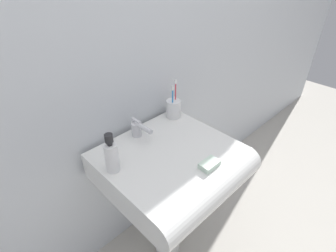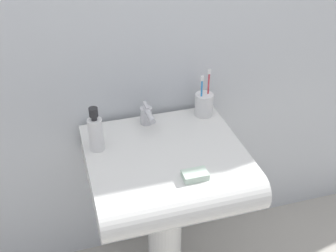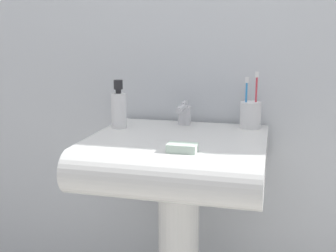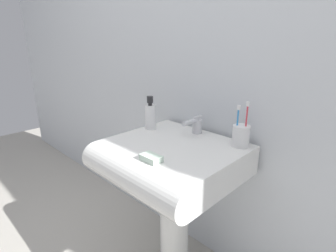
% 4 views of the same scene
% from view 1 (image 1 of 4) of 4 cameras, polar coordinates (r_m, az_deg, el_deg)
% --- Properties ---
extents(ground_plane, '(6.00, 6.00, 0.00)m').
position_cam_1_polar(ground_plane, '(1.71, -0.14, -24.65)').
color(ground_plane, '#ADA89E').
rests_on(ground_plane, ground).
extents(wall_back, '(5.00, 0.05, 2.40)m').
position_cam_1_polar(wall_back, '(1.14, -10.89, 20.16)').
color(wall_back, silver).
rests_on(wall_back, ground).
extents(sink_pedestal, '(0.14, 0.14, 0.60)m').
position_cam_1_polar(sink_pedestal, '(1.47, -0.16, -18.56)').
color(sink_pedestal, white).
rests_on(sink_pedestal, ground).
extents(sink_basin, '(0.57, 0.55, 0.13)m').
position_cam_1_polar(sink_basin, '(1.17, 1.62, -9.09)').
color(sink_basin, white).
rests_on(sink_basin, sink_pedestal).
extents(faucet, '(0.05, 0.13, 0.09)m').
position_cam_1_polar(faucet, '(1.22, -6.52, -0.53)').
color(faucet, silver).
rests_on(faucet, sink_basin).
extents(toothbrush_cup, '(0.07, 0.07, 0.20)m').
position_cam_1_polar(toothbrush_cup, '(1.36, 1.21, 3.87)').
color(toothbrush_cup, white).
rests_on(toothbrush_cup, sink_basin).
extents(soap_bottle, '(0.05, 0.05, 0.17)m').
position_cam_1_polar(soap_bottle, '(1.04, -12.19, -6.38)').
color(soap_bottle, white).
rests_on(soap_bottle, sink_basin).
extents(bar_soap, '(0.08, 0.05, 0.02)m').
position_cam_1_polar(bar_soap, '(1.08, 9.01, -8.26)').
color(bar_soap, silver).
rests_on(bar_soap, sink_basin).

